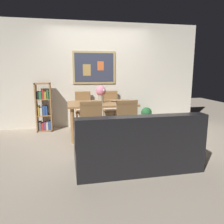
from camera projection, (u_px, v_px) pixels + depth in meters
name	position (u px, v px, depth m)	size (l,w,h in m)	color
ground_plane	(110.00, 141.00, 4.49)	(12.00, 12.00, 0.00)	tan
wall_back_with_painting	(99.00, 75.00, 5.61)	(5.20, 0.14, 2.60)	silver
dining_table	(102.00, 107.00, 4.74)	(1.44, 0.90, 0.75)	#9E7042
dining_chair_far_left	(83.00, 107.00, 5.42)	(0.40, 0.41, 0.91)	#9E7042
dining_chair_near_left	(91.00, 121.00, 3.92)	(0.40, 0.41, 0.91)	#9E7042
dining_chair_far_right	(111.00, 106.00, 5.57)	(0.40, 0.41, 0.91)	#9E7042
dining_chair_near_right	(125.00, 120.00, 4.05)	(0.40, 0.41, 0.91)	#9E7042
leather_couch	(137.00, 147.00, 3.25)	(1.80, 0.84, 0.84)	black
bookshelf	(44.00, 109.00, 5.19)	(0.36, 0.28, 1.14)	#9E7042
potted_ivy	(146.00, 115.00, 5.78)	(0.28, 0.28, 0.47)	#4C4742
flower_vase	(101.00, 92.00, 4.66)	(0.21, 0.21, 0.36)	tan
tv_remote	(115.00, 101.00, 4.82)	(0.15, 0.12, 0.02)	black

